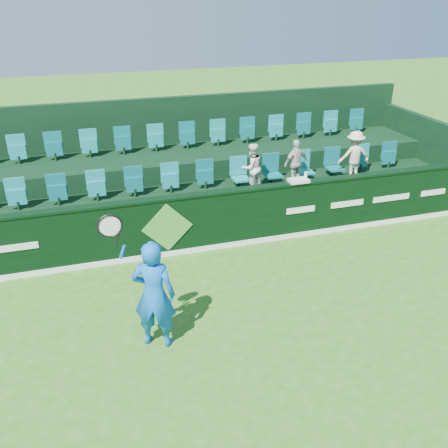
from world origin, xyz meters
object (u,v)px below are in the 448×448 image
object	(u,v)px
spectator_middle	(296,163)
towel	(298,180)
spectator_right	(354,155)
drinks_bottle	(306,177)
tennis_player	(154,294)
spectator_left	(252,168)

from	to	relation	value
spectator_middle	towel	size ratio (longest dim) A/B	2.64
spectator_right	drinks_bottle	world-z (taller)	spectator_right
spectator_right	drinks_bottle	distance (m)	2.21
tennis_player	drinks_bottle	size ratio (longest dim) A/B	11.60
spectator_right	spectator_middle	bearing A→B (deg)	7.40
drinks_bottle	tennis_player	bearing A→B (deg)	-143.79
spectator_left	drinks_bottle	world-z (taller)	spectator_left
tennis_player	spectator_left	world-z (taller)	tennis_player
spectator_middle	towel	distance (m)	1.21
tennis_player	spectator_right	distance (m)	7.16
spectator_middle	spectator_left	bearing A→B (deg)	-14.68
spectator_middle	spectator_right	xyz separation A→B (m)	(1.62, 0.00, 0.04)
spectator_right	towel	bearing A→B (deg)	35.81
tennis_player	towel	distance (m)	4.83
spectator_middle	spectator_right	size ratio (longest dim) A/B	0.93
spectator_left	drinks_bottle	bearing A→B (deg)	112.27
spectator_right	spectator_left	bearing A→B (deg)	7.40
spectator_left	towel	world-z (taller)	spectator_left
spectator_middle	drinks_bottle	bearing A→B (deg)	61.48
spectator_right	towel	xyz separation A→B (m)	(-2.07, -1.12, -0.05)
drinks_bottle	spectator_left	bearing A→B (deg)	128.10
spectator_middle	drinks_bottle	xyz separation A→B (m)	(-0.28, -1.12, 0.07)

